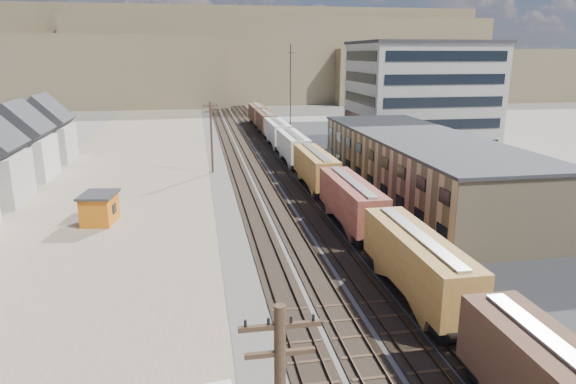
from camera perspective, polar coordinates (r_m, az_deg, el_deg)
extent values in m
plane|color=#6B6356|center=(35.60, 8.28, -12.33)|extent=(300.00, 300.00, 0.00)
cube|color=#4C4742|center=(82.20, -2.60, 3.65)|extent=(18.00, 200.00, 0.06)
cube|color=#7E6856|center=(72.41, -17.42, 1.38)|extent=(24.00, 180.00, 0.03)
cube|color=#232326|center=(74.34, 16.07, 1.83)|extent=(26.00, 120.00, 0.04)
cube|color=black|center=(81.70, -6.08, 3.56)|extent=(2.60, 200.00, 0.08)
cube|color=#38281E|center=(81.63, -6.59, 3.62)|extent=(0.08, 200.00, 0.16)
cube|color=#38281E|center=(81.73, -5.58, 3.66)|extent=(0.08, 200.00, 0.16)
cube|color=black|center=(81.95, -3.99, 3.64)|extent=(2.60, 200.00, 0.08)
cube|color=#38281E|center=(81.86, -4.49, 3.70)|extent=(0.08, 200.00, 0.16)
cube|color=#38281E|center=(82.01, -3.49, 3.74)|extent=(0.08, 200.00, 0.16)
cube|color=black|center=(82.31, -1.91, 3.72)|extent=(2.60, 200.00, 0.08)
cube|color=#38281E|center=(82.20, -2.40, 3.78)|extent=(0.08, 200.00, 0.16)
cube|color=#38281E|center=(82.39, -1.41, 3.82)|extent=(0.08, 200.00, 0.16)
cube|color=black|center=(82.75, 0.02, 3.79)|extent=(2.60, 200.00, 0.08)
cube|color=#38281E|center=(82.61, -0.48, 3.85)|extent=(0.08, 200.00, 0.16)
cube|color=#38281E|center=(82.85, 0.51, 3.89)|extent=(0.08, 200.00, 0.16)
cube|color=black|center=(29.06, 22.34, -18.51)|extent=(2.20, 2.20, 0.90)
cube|color=black|center=(32.75, 17.57, -14.02)|extent=(2.20, 2.20, 0.90)
cube|color=black|center=(41.05, 11.08, -7.47)|extent=(2.20, 2.20, 0.90)
cube|color=#A0682A|center=(35.93, 14.14, -7.29)|extent=(3.00, 13.34, 3.40)
cube|color=#B7B7B2|center=(35.30, 14.32, -4.61)|extent=(0.90, 12.32, 0.16)
cube|color=black|center=(45.46, 8.81, -5.10)|extent=(2.20, 2.20, 0.90)
cube|color=black|center=(54.66, 5.42, -1.51)|extent=(2.20, 2.20, 0.90)
cube|color=maroon|center=(49.39, 7.04, -0.77)|extent=(3.00, 13.34, 3.40)
cube|color=#B7B7B2|center=(48.94, 7.10, 1.23)|extent=(0.90, 12.33, 0.16)
cube|color=black|center=(59.35, 4.14, -0.15)|extent=(2.20, 2.20, 0.90)
cube|color=black|center=(68.94, 2.09, 2.03)|extent=(2.20, 2.20, 0.90)
cube|color=#A0682A|center=(63.64, 3.06, 2.90)|extent=(3.00, 13.34, 3.40)
cube|color=#B7B7B2|center=(63.28, 3.09, 4.48)|extent=(0.90, 12.33, 0.16)
cube|color=black|center=(73.76, 1.27, 2.91)|extent=(2.20, 2.20, 0.90)
cube|color=black|center=(83.54, -0.10, 4.35)|extent=(2.20, 2.20, 0.90)
cube|color=#B6B4AA|center=(78.24, 0.55, 5.22)|extent=(3.00, 13.34, 3.40)
cube|color=#B7B7B2|center=(77.96, 0.55, 6.51)|extent=(0.90, 12.33, 0.16)
cube|color=black|center=(88.44, -0.67, 4.95)|extent=(2.20, 2.20, 0.90)
cube|color=black|center=(98.32, -1.64, 5.97)|extent=(2.20, 2.20, 0.90)
cube|color=#B6B4AA|center=(93.04, -1.19, 6.79)|extent=(3.00, 13.34, 3.40)
cube|color=#B7B7B2|center=(92.80, -1.19, 7.88)|extent=(0.90, 12.32, 0.16)
cube|color=black|center=(103.26, -2.05, 6.41)|extent=(2.20, 2.20, 0.90)
cube|color=black|center=(113.22, -2.78, 7.16)|extent=(2.20, 2.20, 0.90)
cube|color=#4B3420|center=(107.95, -2.45, 7.93)|extent=(3.00, 13.34, 3.40)
cube|color=#B7B7B2|center=(107.74, -2.46, 8.87)|extent=(0.90, 12.32, 0.16)
cube|color=black|center=(118.18, -3.10, 7.49)|extent=(2.20, 2.20, 0.90)
cube|color=black|center=(128.19, -3.66, 8.08)|extent=(2.20, 2.20, 0.90)
cube|color=#4B3420|center=(122.93, -3.41, 8.79)|extent=(3.00, 13.34, 3.40)
cube|color=#B7B7B2|center=(122.75, -3.42, 9.62)|extent=(0.90, 12.32, 0.16)
cube|color=tan|center=(61.82, 14.45, 2.65)|extent=(12.00, 40.00, 7.00)
cube|color=#2D2D30|center=(61.18, 14.67, 5.95)|extent=(12.40, 40.40, 0.30)
cube|color=black|center=(59.89, 9.09, 1.27)|extent=(0.12, 36.00, 1.20)
cube|color=black|center=(59.25, 9.21, 4.09)|extent=(0.12, 36.00, 1.20)
cube|color=#9E998E|center=(93.46, 14.46, 10.13)|extent=(22.00, 18.00, 18.00)
cube|color=#2D2D30|center=(93.20, 14.84, 15.77)|extent=(22.60, 18.60, 0.50)
cube|color=black|center=(89.49, 7.90, 10.26)|extent=(0.12, 16.00, 16.00)
cube|color=black|center=(85.32, 16.97, 9.53)|extent=(20.00, 0.12, 16.00)
cube|color=#382619|center=(13.88, -0.92, -14.68)|extent=(2.20, 0.14, 0.14)
cube|color=#382619|center=(14.29, -0.90, -17.46)|extent=(1.90, 0.14, 0.14)
cylinder|color=black|center=(13.90, 1.60, -13.92)|extent=(0.08, 0.08, 0.22)
cylinder|color=#382619|center=(72.80, -8.49, 5.99)|extent=(0.32, 0.32, 10.00)
cube|color=#382619|center=(72.25, -8.63, 9.43)|extent=(2.20, 0.14, 0.14)
cube|color=#382619|center=(72.33, -8.60, 8.80)|extent=(1.90, 0.14, 0.14)
cylinder|color=black|center=(72.26, -8.15, 9.57)|extent=(0.08, 0.08, 0.22)
cylinder|color=black|center=(91.67, 0.28, 10.51)|extent=(0.16, 0.16, 18.00)
cube|color=black|center=(91.38, 0.29, 15.20)|extent=(1.20, 0.08, 0.08)
cube|color=#B7B2A8|center=(77.81, -27.59, 3.33)|extent=(8.00, 8.00, 5.50)
cube|color=#2D2D30|center=(77.26, -27.92, 5.98)|extent=(8.15, 8.16, 8.15)
cube|color=#9E998E|center=(89.15, -25.38, 4.88)|extent=(8.00, 8.00, 5.50)
cube|color=#2D2D30|center=(88.67, -25.64, 7.20)|extent=(8.15, 8.16, 8.15)
cube|color=brown|center=(186.69, -26.07, 11.96)|extent=(120.00, 40.00, 22.00)
cube|color=brown|center=(192.33, -0.99, 14.39)|extent=(140.00, 45.00, 28.00)
cube|color=brown|center=(206.14, 19.55, 12.20)|extent=(110.00, 38.00, 18.00)
cube|color=brown|center=(209.90, -10.29, 14.76)|extent=(200.00, 60.00, 32.00)
cube|color=#C46612|center=(54.17, -20.20, -1.82)|extent=(3.36, 4.15, 2.83)
cube|color=#2D2D30|center=(53.78, -20.34, -0.28)|extent=(3.79, 4.58, 0.24)
cube|color=black|center=(53.69, -18.73, -1.73)|extent=(0.23, 0.95, 0.94)
imported|color=silver|center=(51.20, 29.15, -4.63)|extent=(2.75, 4.52, 1.41)
imported|color=navy|center=(78.48, 18.11, 2.95)|extent=(6.01, 6.15, 1.64)
imported|color=silver|center=(94.73, 15.41, 5.10)|extent=(2.11, 4.61, 1.53)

